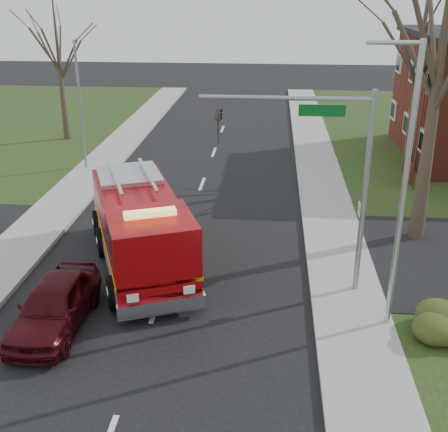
{
  "coord_description": "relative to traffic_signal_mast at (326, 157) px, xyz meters",
  "views": [
    {
      "loc": [
        3.51,
        -15.4,
        9.66
      ],
      "look_at": [
        1.92,
        2.99,
        2.0
      ],
      "focal_mm": 45.0,
      "sensor_mm": 36.0,
      "label": 1
    }
  ],
  "objects": [
    {
      "name": "ground",
      "position": [
        -5.21,
        -1.5,
        -4.71
      ],
      "size": [
        120.0,
        120.0,
        0.0
      ],
      "primitive_type": "plane",
      "color": "black",
      "rests_on": "ground"
    },
    {
      "name": "sidewalk_right",
      "position": [
        0.99,
        -1.5,
        -4.63
      ],
      "size": [
        2.4,
        80.0,
        0.15
      ],
      "primitive_type": "cube",
      "color": "gray",
      "rests_on": "ground"
    },
    {
      "name": "health_center_sign",
      "position": [
        5.29,
        11.0,
        -3.83
      ],
      "size": [
        0.12,
        2.0,
        1.4
      ],
      "color": "#4A1511",
      "rests_on": "ground"
    },
    {
      "name": "bare_tree_near",
      "position": [
        4.29,
        4.5,
        2.71
      ],
      "size": [
        6.0,
        6.0,
        12.0
      ],
      "color": "#3A2D22",
      "rests_on": "ground"
    },
    {
      "name": "bare_tree_far",
      "position": [
        5.79,
        13.5,
        1.78
      ],
      "size": [
        5.25,
        5.25,
        10.5
      ],
      "color": "#3A2D22",
      "rests_on": "ground"
    },
    {
      "name": "bare_tree_left",
      "position": [
        -15.21,
        18.5,
        0.86
      ],
      "size": [
        4.5,
        4.5,
        9.0
      ],
      "color": "#3A2D22",
      "rests_on": "ground"
    },
    {
      "name": "traffic_signal_mast",
      "position": [
        0.0,
        0.0,
        0.0
      ],
      "size": [
        5.29,
        0.18,
        6.8
      ],
      "color": "gray",
      "rests_on": "ground"
    },
    {
      "name": "streetlight_pole",
      "position": [
        1.93,
        -2.0,
        -0.16
      ],
      "size": [
        1.48,
        0.16,
        8.4
      ],
      "color": "#B7BABF",
      "rests_on": "ground"
    },
    {
      "name": "utility_pole_far",
      "position": [
        -12.01,
        12.5,
        -1.21
      ],
      "size": [
        0.14,
        0.14,
        7.0
      ],
      "primitive_type": "cylinder",
      "color": "gray",
      "rests_on": "ground"
    },
    {
      "name": "fire_engine",
      "position": [
        -6.27,
        1.2,
        -3.27
      ],
      "size": [
        5.41,
        8.34,
        3.19
      ],
      "rotation": [
        0.0,
        0.0,
        0.38
      ],
      "color": "#950608",
      "rests_on": "ground"
    },
    {
      "name": "parked_car_maroon",
      "position": [
        -8.01,
        -2.89,
        -3.95
      ],
      "size": [
        1.85,
        4.49,
        1.52
      ],
      "primitive_type": "imported",
      "rotation": [
        0.0,
        0.0,
        -0.01
      ],
      "color": "#3E0A10",
      "rests_on": "ground"
    }
  ]
}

